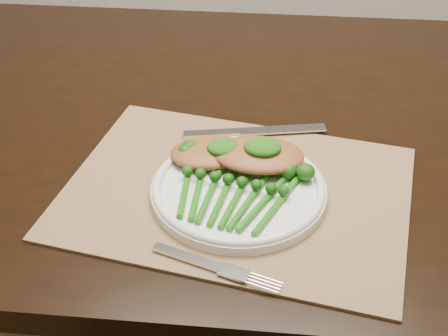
# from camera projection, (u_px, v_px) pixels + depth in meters

# --- Properties ---
(dining_table) EXTENTS (1.61, 0.92, 0.75)m
(dining_table) POSITION_uv_depth(u_px,v_px,m) (253.00, 272.00, 1.28)
(dining_table) COLOR black
(dining_table) RESTS_ON ground
(placemat) EXTENTS (0.54, 0.44, 0.00)m
(placemat) POSITION_uv_depth(u_px,v_px,m) (237.00, 191.00, 0.90)
(placemat) COLOR olive
(placemat) RESTS_ON dining_table
(dinner_plate) EXTENTS (0.25, 0.25, 0.02)m
(dinner_plate) POSITION_uv_depth(u_px,v_px,m) (239.00, 189.00, 0.88)
(dinner_plate) COLOR white
(dinner_plate) RESTS_ON placemat
(knife) EXTENTS (0.23, 0.06, 0.01)m
(knife) POSITION_uv_depth(u_px,v_px,m) (241.00, 132.00, 1.01)
(knife) COLOR silver
(knife) RESTS_ON placemat
(fork) EXTENTS (0.17, 0.08, 0.01)m
(fork) POSITION_uv_depth(u_px,v_px,m) (224.00, 269.00, 0.76)
(fork) COLOR silver
(fork) RESTS_ON placemat
(chicken_fillet_left) EXTENTS (0.14, 0.11, 0.02)m
(chicken_fillet_left) POSITION_uv_depth(u_px,v_px,m) (211.00, 152.00, 0.92)
(chicken_fillet_left) COLOR #98572C
(chicken_fillet_left) RESTS_ON dinner_plate
(chicken_fillet_right) EXTENTS (0.14, 0.10, 0.03)m
(chicken_fillet_right) POSITION_uv_depth(u_px,v_px,m) (258.00, 155.00, 0.91)
(chicken_fillet_right) COLOR #98572C
(chicken_fillet_right) RESTS_ON dinner_plate
(pesto_dollop_left) EXTENTS (0.05, 0.04, 0.02)m
(pesto_dollop_left) POSITION_uv_depth(u_px,v_px,m) (223.00, 147.00, 0.91)
(pesto_dollop_left) COLOR #14490A
(pesto_dollop_left) RESTS_ON chicken_fillet_left
(pesto_dollop_right) EXTENTS (0.05, 0.05, 0.02)m
(pesto_dollop_right) POSITION_uv_depth(u_px,v_px,m) (263.00, 147.00, 0.90)
(pesto_dollop_right) COLOR #14490A
(pesto_dollop_right) RESTS_ON chicken_fillet_right
(broccolini_bundle) EXTENTS (0.19, 0.21, 0.04)m
(broccolini_bundle) POSITION_uv_depth(u_px,v_px,m) (231.00, 195.00, 0.86)
(broccolini_bundle) COLOR #1A680D
(broccolini_bundle) RESTS_ON dinner_plate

